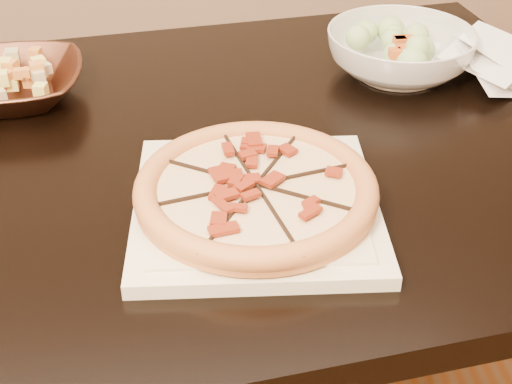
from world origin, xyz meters
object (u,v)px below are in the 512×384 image
Objects in this scene: dining_table at (169,217)px; salad_bowl at (399,53)px; bronze_bowl at (13,84)px; plate at (256,206)px; pizza at (256,189)px.

salad_bowl is at bearing 27.08° from dining_table.
bronze_bowl is 0.59m from salad_bowl.
plate is at bearing -44.31° from bronze_bowl.
bronze_bowl is (-0.22, 0.17, 0.14)m from dining_table.
plate is 0.46m from bronze_bowl.
dining_table is at bearing -152.92° from salad_bowl.
pizza is (0.11, -0.15, 0.15)m from dining_table.
dining_table is at bearing 124.87° from pizza.
salad_bowl is (0.26, 0.35, 0.03)m from plate.
plate reaches higher than dining_table.
pizza is (-0.00, 0.00, 0.02)m from plate.
dining_table is 4.61× the size of plate.
salad_bowl is at bearing 52.54° from plate.
pizza reaches higher than dining_table.
pizza is at bearing -44.31° from bronze_bowl.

